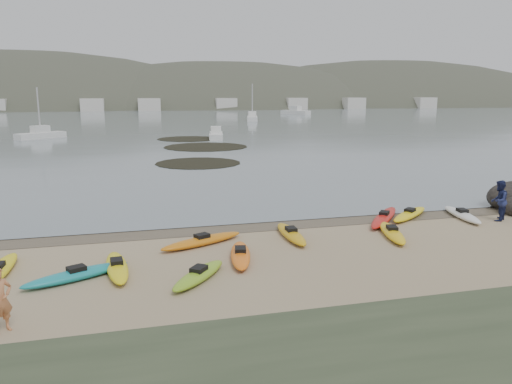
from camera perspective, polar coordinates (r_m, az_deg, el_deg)
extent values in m
plane|color=tan|center=(23.25, 0.00, -3.63)|extent=(600.00, 600.00, 0.00)
plane|color=brown|center=(22.97, 0.19, -3.80)|extent=(60.00, 60.00, 0.00)
plane|color=slate|center=(321.84, -13.79, 9.97)|extent=(1200.00, 1200.00, 0.00)
ellipsoid|color=yellow|center=(21.94, 15.26, -4.50)|extent=(1.58, 3.50, 0.34)
ellipsoid|color=orange|center=(20.13, -6.18, -5.58)|extent=(3.69, 2.22, 0.34)
ellipsoid|color=gold|center=(21.02, 4.03, -4.80)|extent=(0.78, 3.42, 0.34)
ellipsoid|color=yellow|center=(17.76, -15.61, -8.28)|extent=(0.99, 3.40, 0.34)
ellipsoid|color=teal|center=(17.46, -19.79, -8.89)|extent=(3.52, 2.18, 0.34)
ellipsoid|color=white|center=(26.19, 22.47, -2.41)|extent=(1.29, 3.51, 0.34)
ellipsoid|color=#85B724|center=(16.53, -6.54, -9.41)|extent=(2.40, 2.81, 0.34)
ellipsoid|color=red|center=(24.48, 14.43, -2.81)|extent=(3.44, 3.89, 0.34)
ellipsoid|color=orange|center=(18.35, -1.79, -7.21)|extent=(1.33, 3.30, 0.34)
ellipsoid|color=yellow|center=(25.43, 17.16, -2.44)|extent=(3.32, 2.80, 0.34)
imported|color=tan|center=(14.40, -27.20, -10.92)|extent=(0.74, 0.72, 1.72)
imported|color=#1B2250|center=(26.22, 26.01, -0.89)|extent=(1.20, 1.16, 1.94)
cylinder|color=black|center=(42.94, -6.64, 3.27)|extent=(7.27, 7.27, 0.04)
cylinder|color=black|center=(55.76, -5.77, 5.14)|extent=(9.27, 9.27, 0.04)
cylinder|color=black|center=(65.52, -7.75, 6.02)|extent=(7.94, 7.94, 0.04)
cube|color=silver|center=(71.35, -23.39, 5.97)|extent=(6.09, 5.56, 0.90)
cube|color=silver|center=(65.75, -4.58, 6.45)|extent=(2.74, 6.25, 0.85)
cube|color=silver|center=(106.77, -0.42, 8.41)|extent=(3.86, 7.80, 1.05)
cube|color=silver|center=(137.81, 4.53, 9.08)|extent=(6.50, 8.92, 1.24)
ellipsoid|color=#384235|center=(221.58, -24.78, 4.10)|extent=(220.00, 120.00, 80.00)
ellipsoid|color=#384235|center=(216.65, -3.71, 5.69)|extent=(200.00, 110.00, 68.00)
ellipsoid|color=#384235|center=(255.91, 14.97, 5.80)|extent=(230.00, 130.00, 76.00)
cube|color=beige|center=(170.70, -27.22, 8.78)|extent=(7.00, 5.00, 4.00)
cube|color=beige|center=(167.24, -19.08, 9.37)|extent=(7.00, 5.00, 4.00)
cube|color=beige|center=(167.19, -10.74, 9.79)|extent=(7.00, 5.00, 4.00)
cube|color=beige|center=(170.55, -2.55, 10.00)|extent=(7.00, 5.00, 4.00)
cube|color=beige|center=(177.13, 5.18, 10.02)|extent=(7.00, 5.00, 4.00)
cube|color=beige|center=(186.59, 12.24, 9.88)|extent=(7.00, 5.00, 4.00)
cube|color=beige|center=(198.51, 18.53, 9.63)|extent=(7.00, 5.00, 4.00)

